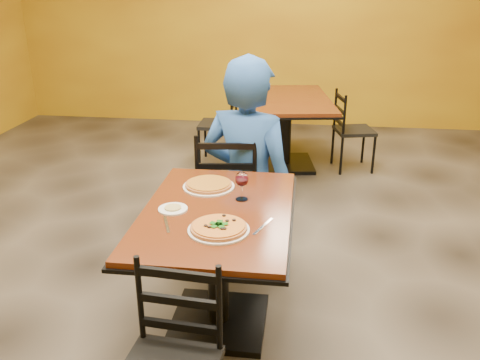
# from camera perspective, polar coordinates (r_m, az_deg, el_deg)

# --- Properties ---
(floor) EXTENTS (7.00, 8.00, 0.01)m
(floor) POSITION_cam_1_polar(r_m,az_deg,el_deg) (3.56, -1.01, -10.90)
(floor) COLOR black
(floor) RESTS_ON ground
(wall_back) EXTENTS (7.00, 0.01, 3.00)m
(wall_back) POSITION_cam_1_polar(r_m,az_deg,el_deg) (6.99, 3.90, 18.33)
(wall_back) COLOR gold
(wall_back) RESTS_ON ground
(table_main) EXTENTS (0.83, 1.23, 0.75)m
(table_main) POSITION_cam_1_polar(r_m,az_deg,el_deg) (2.85, -2.54, -6.88)
(table_main) COLOR #5C1C0E
(table_main) RESTS_ON floor
(table_second) EXTENTS (1.12, 1.49, 0.75)m
(table_second) POSITION_cam_1_polar(r_m,az_deg,el_deg) (5.43, 5.12, 7.24)
(table_second) COLOR #5C1C0E
(table_second) RESTS_ON floor
(chair_main_far) EXTENTS (0.48, 0.48, 0.95)m
(chair_main_far) POSITION_cam_1_polar(r_m,az_deg,el_deg) (3.70, -1.45, -1.21)
(chair_main_far) COLOR black
(chair_main_far) RESTS_ON floor
(chair_second_left) EXTENTS (0.39, 0.39, 0.87)m
(chair_second_left) POSITION_cam_1_polar(r_m,az_deg,el_deg) (5.54, -2.50, 6.21)
(chair_second_left) COLOR black
(chair_second_left) RESTS_ON floor
(chair_second_right) EXTENTS (0.45, 0.45, 0.84)m
(chair_second_right) POSITION_cam_1_polar(r_m,az_deg,el_deg) (5.49, 12.70, 5.39)
(chair_second_right) COLOR black
(chair_second_right) RESTS_ON floor
(diner) EXTENTS (0.81, 0.65, 1.47)m
(diner) POSITION_cam_1_polar(r_m,az_deg,el_deg) (3.54, 0.88, 2.21)
(diner) COLOR navy
(diner) RESTS_ON floor
(plate_main) EXTENTS (0.31, 0.31, 0.01)m
(plate_main) POSITION_cam_1_polar(r_m,az_deg,el_deg) (2.54, -2.41, -5.61)
(plate_main) COLOR white
(plate_main) RESTS_ON table_main
(pizza_main) EXTENTS (0.28, 0.28, 0.02)m
(pizza_main) POSITION_cam_1_polar(r_m,az_deg,el_deg) (2.53, -2.41, -5.29)
(pizza_main) COLOR #99190B
(pizza_main) RESTS_ON plate_main
(plate_far) EXTENTS (0.31, 0.31, 0.01)m
(plate_far) POSITION_cam_1_polar(r_m,az_deg,el_deg) (3.05, -3.53, -0.74)
(plate_far) COLOR white
(plate_far) RESTS_ON table_main
(pizza_far) EXTENTS (0.28, 0.28, 0.02)m
(pizza_far) POSITION_cam_1_polar(r_m,az_deg,el_deg) (3.05, -3.54, -0.46)
(pizza_far) COLOR #B49022
(pizza_far) RESTS_ON plate_far
(side_plate) EXTENTS (0.16, 0.16, 0.01)m
(side_plate) POSITION_cam_1_polar(r_m,az_deg,el_deg) (2.78, -7.54, -3.25)
(side_plate) COLOR white
(side_plate) RESTS_ON table_main
(dip) EXTENTS (0.09, 0.09, 0.01)m
(dip) POSITION_cam_1_polar(r_m,az_deg,el_deg) (2.78, -7.55, -3.08)
(dip) COLOR tan
(dip) RESTS_ON side_plate
(wine_glass) EXTENTS (0.08, 0.08, 0.18)m
(wine_glass) POSITION_cam_1_polar(r_m,az_deg,el_deg) (2.85, 0.20, -0.54)
(wine_glass) COLOR white
(wine_glass) RESTS_ON table_main
(fork) EXTENTS (0.08, 0.18, 0.00)m
(fork) POSITION_cam_1_polar(r_m,az_deg,el_deg) (2.62, -8.23, -4.96)
(fork) COLOR silver
(fork) RESTS_ON table_main
(knife) EXTENTS (0.09, 0.20, 0.00)m
(knife) POSITION_cam_1_polar(r_m,az_deg,el_deg) (2.58, 2.61, -5.22)
(knife) COLOR silver
(knife) RESTS_ON table_main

